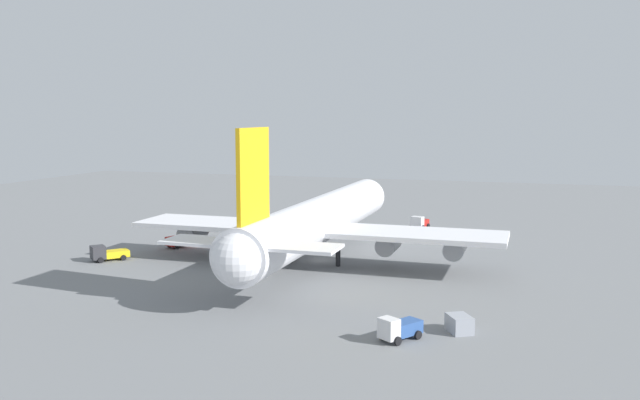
% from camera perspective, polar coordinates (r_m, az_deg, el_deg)
% --- Properties ---
extents(ground_plane, '(258.43, 258.43, 0.00)m').
position_cam_1_polar(ground_plane, '(101.18, -0.00, -5.11)').
color(ground_plane, slate).
extents(cargo_airplane, '(64.61, 54.30, 20.19)m').
position_cam_1_polar(cargo_airplane, '(99.92, -0.03, -1.71)').
color(cargo_airplane, silver).
rests_on(cargo_airplane, ground_plane).
extents(cargo_loader, '(4.37, 3.40, 2.57)m').
position_cam_1_polar(cargo_loader, '(129.30, 8.41, -1.91)').
color(cargo_loader, silver).
rests_on(cargo_loader, ground_plane).
extents(fuel_truck, '(5.54, 3.89, 2.38)m').
position_cam_1_polar(fuel_truck, '(113.56, -11.57, -3.27)').
color(fuel_truck, '#B21E19').
rests_on(fuel_truck, ground_plane).
extents(maintenance_van, '(5.56, 5.23, 2.34)m').
position_cam_1_polar(maintenance_van, '(105.66, -17.55, -4.30)').
color(maintenance_van, '#333338').
rests_on(maintenance_van, ground_plane).
extents(pushback_tractor, '(4.83, 4.02, 2.43)m').
position_cam_1_polar(pushback_tractor, '(66.54, 6.68, -10.72)').
color(pushback_tractor, silver).
rests_on(pushback_tractor, ground_plane).
extents(cargo_container_fore, '(3.44, 3.17, 1.73)m').
position_cam_1_polar(cargo_container_fore, '(69.84, 11.70, -10.22)').
color(cargo_container_fore, '#999EA8').
rests_on(cargo_container_fore, ground_plane).
extents(safety_cone_nose, '(0.58, 0.58, 0.83)m').
position_cam_1_polar(safety_cone_nose, '(128.32, 4.50, -2.31)').
color(safety_cone_nose, orange).
rests_on(safety_cone_nose, ground_plane).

